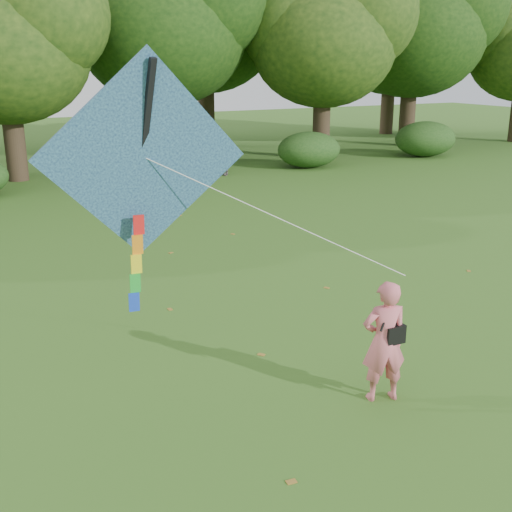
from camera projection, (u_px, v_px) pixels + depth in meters
name	position (u px, v px, depth m)	size (l,w,h in m)	color
ground	(359.00, 381.00, 9.54)	(100.00, 100.00, 0.00)	#265114
man_kite_flyer	(384.00, 341.00, 8.79)	(0.64, 0.42, 1.74)	#DA6673
bystander_right	(223.00, 156.00, 26.55)	(0.94, 0.39, 1.60)	#665C5A
crossbody_bag	(393.00, 333.00, 8.78)	(0.43, 0.20, 0.70)	black
flying_kite	(144.00, 160.00, 8.00)	(4.45, 1.91, 3.37)	#255FA2
tree_line	(83.00, 36.00, 28.05)	(54.70, 15.30, 9.48)	#3A2D1E
shrub_band	(62.00, 165.00, 23.90)	(39.15, 3.22, 1.88)	#264919
fallen_leaves	(300.00, 303.00, 12.57)	(7.58, 14.98, 0.01)	olive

